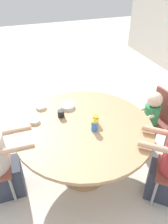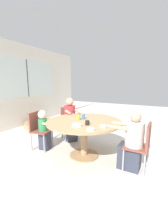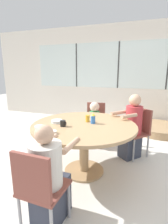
{
  "view_description": "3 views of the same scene",
  "coord_description": "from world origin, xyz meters",
  "px_view_note": "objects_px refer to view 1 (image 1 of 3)",
  "views": [
    {
      "loc": [
        1.75,
        -0.62,
        2.26
      ],
      "look_at": [
        0.0,
        0.0,
        0.94
      ],
      "focal_mm": 35.0,
      "sensor_mm": 36.0,
      "label": 1
    },
    {
      "loc": [
        -2.59,
        -1.35,
        1.52
      ],
      "look_at": [
        0.0,
        0.0,
        0.94
      ],
      "focal_mm": 24.0,
      "sensor_mm": 36.0,
      "label": 2
    },
    {
      "loc": [
        0.81,
        -2.27,
        1.52
      ],
      "look_at": [
        0.0,
        0.0,
        0.94
      ],
      "focal_mm": 28.0,
      "sensor_mm": 36.0,
      "label": 3
    }
  ],
  "objects_px": {
    "coffee_mug": "(61,114)",
    "sippy_cup": "(95,124)",
    "person_toddler": "(148,123)",
    "bowl_white_shallow": "(41,107)",
    "chair_for_toddler": "(158,116)",
    "bowl_cereal": "(35,121)",
    "bowl_fruit": "(68,106)",
    "juice_glass": "(96,120)"
  },
  "relations": [
    {
      "from": "person_toddler",
      "to": "bowl_cereal",
      "type": "xyz_separation_m",
      "value": [
        -0.11,
        -1.46,
        0.33
      ]
    },
    {
      "from": "person_toddler",
      "to": "bowl_fruit",
      "type": "distance_m",
      "value": 1.12
    },
    {
      "from": "person_toddler",
      "to": "coffee_mug",
      "type": "bearing_deg",
      "value": 76.94
    },
    {
      "from": "bowl_cereal",
      "to": "chair_for_toddler",
      "type": "bearing_deg",
      "value": 86.68
    },
    {
      "from": "person_toddler",
      "to": "bowl_white_shallow",
      "type": "bearing_deg",
      "value": 67.01
    },
    {
      "from": "person_toddler",
      "to": "juice_glass",
      "type": "distance_m",
      "value": 0.92
    },
    {
      "from": "chair_for_toddler",
      "to": "bowl_white_shallow",
      "type": "bearing_deg",
      "value": 69.26
    },
    {
      "from": "chair_for_toddler",
      "to": "person_toddler",
      "type": "distance_m",
      "value": 0.17
    },
    {
      "from": "person_toddler",
      "to": "bowl_cereal",
      "type": "distance_m",
      "value": 1.5
    },
    {
      "from": "bowl_white_shallow",
      "to": "bowl_fruit",
      "type": "xyz_separation_m",
      "value": [
        0.1,
        0.31,
        0.0
      ]
    },
    {
      "from": "coffee_mug",
      "to": "person_toddler",
      "type": "bearing_deg",
      "value": 84.5
    },
    {
      "from": "person_toddler",
      "to": "juice_glass",
      "type": "relative_size",
      "value": 8.94
    },
    {
      "from": "coffee_mug",
      "to": "bowl_fruit",
      "type": "distance_m",
      "value": 0.2
    },
    {
      "from": "chair_for_toddler",
      "to": "sippy_cup",
      "type": "height_order",
      "value": "sippy_cup"
    },
    {
      "from": "coffee_mug",
      "to": "bowl_white_shallow",
      "type": "bearing_deg",
      "value": -144.29
    },
    {
      "from": "bowl_white_shallow",
      "to": "person_toddler",
      "type": "bearing_deg",
      "value": 74.57
    },
    {
      "from": "chair_for_toddler",
      "to": "bowl_fruit",
      "type": "bearing_deg",
      "value": 70.41
    },
    {
      "from": "sippy_cup",
      "to": "bowl_cereal",
      "type": "xyz_separation_m",
      "value": [
        -0.35,
        -0.57,
        -0.06
      ]
    },
    {
      "from": "coffee_mug",
      "to": "sippy_cup",
      "type": "bearing_deg",
      "value": 37.65
    },
    {
      "from": "coffee_mug",
      "to": "bowl_white_shallow",
      "type": "relative_size",
      "value": 0.66
    },
    {
      "from": "chair_for_toddler",
      "to": "bowl_fruit",
      "type": "height_order",
      "value": "chair_for_toddler"
    },
    {
      "from": "juice_glass",
      "to": "chair_for_toddler",
      "type": "bearing_deg",
      "value": 99.11
    },
    {
      "from": "sippy_cup",
      "to": "person_toddler",
      "type": "bearing_deg",
      "value": 105.13
    },
    {
      "from": "coffee_mug",
      "to": "bowl_cereal",
      "type": "xyz_separation_m",
      "value": [
        -0.0,
        -0.3,
        -0.02
      ]
    },
    {
      "from": "sippy_cup",
      "to": "bowl_cereal",
      "type": "height_order",
      "value": "sippy_cup"
    },
    {
      "from": "chair_for_toddler",
      "to": "coffee_mug",
      "type": "distance_m",
      "value": 1.35
    },
    {
      "from": "juice_glass",
      "to": "bowl_fruit",
      "type": "bearing_deg",
      "value": -153.82
    },
    {
      "from": "chair_for_toddler",
      "to": "sippy_cup",
      "type": "bearing_deg",
      "value": 96.48
    },
    {
      "from": "sippy_cup",
      "to": "juice_glass",
      "type": "xyz_separation_m",
      "value": [
        -0.1,
        0.06,
        -0.03
      ]
    },
    {
      "from": "sippy_cup",
      "to": "bowl_cereal",
      "type": "distance_m",
      "value": 0.68
    },
    {
      "from": "chair_for_toddler",
      "to": "bowl_white_shallow",
      "type": "height_order",
      "value": "chair_for_toddler"
    },
    {
      "from": "person_toddler",
      "to": "sippy_cup",
      "type": "height_order",
      "value": "sippy_cup"
    },
    {
      "from": "chair_for_toddler",
      "to": "person_toddler",
      "type": "bearing_deg",
      "value": 90.0
    },
    {
      "from": "coffee_mug",
      "to": "bowl_fruit",
      "type": "relative_size",
      "value": 0.5
    },
    {
      "from": "sippy_cup",
      "to": "bowl_fruit",
      "type": "xyz_separation_m",
      "value": [
        -0.51,
        -0.15,
        -0.06
      ]
    },
    {
      "from": "sippy_cup",
      "to": "juice_glass",
      "type": "bearing_deg",
      "value": 151.68
    },
    {
      "from": "sippy_cup",
      "to": "bowl_white_shallow",
      "type": "distance_m",
      "value": 0.77
    },
    {
      "from": "bowl_cereal",
      "to": "bowl_white_shallow",
      "type": "bearing_deg",
      "value": 155.44
    },
    {
      "from": "bowl_cereal",
      "to": "bowl_fruit",
      "type": "distance_m",
      "value": 0.46
    },
    {
      "from": "bowl_white_shallow",
      "to": "bowl_cereal",
      "type": "xyz_separation_m",
      "value": [
        0.26,
        -0.12,
        -0.0
      ]
    },
    {
      "from": "person_toddler",
      "to": "bowl_white_shallow",
      "type": "distance_m",
      "value": 1.43
    },
    {
      "from": "bowl_white_shallow",
      "to": "juice_glass",
      "type": "bearing_deg",
      "value": 45.22
    }
  ]
}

